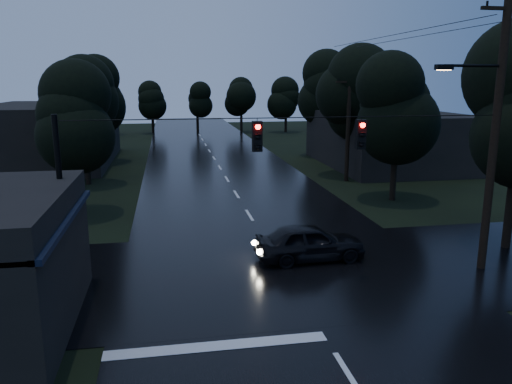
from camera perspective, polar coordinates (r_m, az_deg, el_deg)
name	(u,v)px	position (r m, az deg, el deg)	size (l,w,h in m)	color
main_road	(227,179)	(36.10, -3.34, 1.44)	(12.00, 120.00, 0.02)	black
cross_street	(284,271)	(19.00, 3.20, -9.02)	(60.00, 9.00, 0.02)	black
building_far_right	(387,139)	(43.43, 14.73, 5.89)	(10.00, 14.00, 4.40)	black
building_far_left	(50,134)	(46.46, -22.44, 6.14)	(10.00, 16.00, 5.00)	black
utility_pole_main	(493,130)	(19.93, 25.46, 6.40)	(3.50, 0.30, 10.00)	black
utility_pole_far	(348,126)	(35.56, 10.49, 7.40)	(2.00, 0.30, 7.50)	black
anchor_pole_left	(62,209)	(17.00, -21.26, -1.87)	(0.18, 0.18, 6.00)	black
span_signals	(309,134)	(16.92, 6.05, 6.59)	(15.00, 0.37, 1.12)	black
tree_left_a	(70,115)	(27.67, -20.44, 8.21)	(3.92, 3.92, 8.26)	black
tree_left_b	(83,102)	(35.63, -19.21, 9.73)	(4.20, 4.20, 8.85)	black
tree_left_c	(94,92)	(45.59, -18.07, 10.78)	(4.48, 4.48, 9.44)	black
tree_right_a	(398,105)	(30.20, 15.90, 9.55)	(4.20, 4.20, 8.85)	black
tree_right_b	(357,94)	(37.77, 11.43, 10.87)	(4.48, 4.48, 9.44)	black
tree_right_c	(323,87)	(47.39, 7.67, 11.78)	(4.76, 4.76, 10.03)	black
car	(310,242)	(19.98, 6.17, -5.71)	(1.75, 4.34, 1.48)	black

